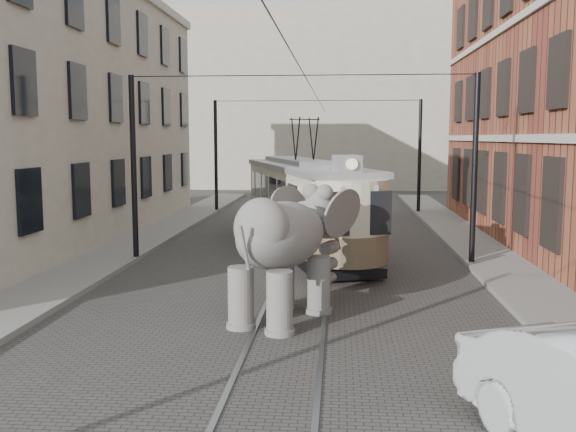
{
  "coord_description": "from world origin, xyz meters",
  "views": [
    {
      "loc": [
        1.03,
        -14.48,
        4.03
      ],
      "look_at": [
        -0.23,
        1.35,
        2.1
      ],
      "focal_mm": 40.46,
      "sensor_mm": 36.0,
      "label": 1
    }
  ],
  "objects": [
    {
      "name": "ground",
      "position": [
        0.0,
        0.0,
        0.0
      ],
      "size": [
        120.0,
        120.0,
        0.0
      ],
      "primitive_type": "plane",
      "color": "#3B3936"
    },
    {
      "name": "elephant",
      "position": [
        -0.23,
        -0.53,
        1.47
      ],
      "size": [
        4.34,
        5.45,
        2.94
      ],
      "primitive_type": null,
      "rotation": [
        0.0,
        0.0,
        -0.41
      ],
      "color": "#5F5D58",
      "rests_on": "ground"
    },
    {
      "name": "catenary",
      "position": [
        -0.2,
        5.0,
        3.0
      ],
      "size": [
        11.0,
        30.2,
        6.0
      ],
      "primitive_type": null,
      "color": "black",
      "rests_on": "ground"
    },
    {
      "name": "sidewalk_left",
      "position": [
        -6.5,
        0.0,
        0.07
      ],
      "size": [
        2.0,
        60.0,
        0.15
      ],
      "primitive_type": "cube",
      "color": "slate",
      "rests_on": "ground"
    },
    {
      "name": "stucco_building",
      "position": [
        -11.0,
        10.0,
        5.0
      ],
      "size": [
        7.0,
        24.0,
        10.0
      ],
      "primitive_type": "cube",
      "color": "#9C9481",
      "rests_on": "ground"
    },
    {
      "name": "tram",
      "position": [
        -0.23,
        8.9,
        2.36
      ],
      "size": [
        5.66,
        12.1,
        4.72
      ],
      "primitive_type": null,
      "rotation": [
        0.0,
        0.0,
        0.28
      ],
      "color": "beige",
      "rests_on": "ground"
    },
    {
      "name": "sidewalk_right",
      "position": [
        6.0,
        0.0,
        0.07
      ],
      "size": [
        2.0,
        60.0,
        0.15
      ],
      "primitive_type": "cube",
      "color": "slate",
      "rests_on": "ground"
    },
    {
      "name": "distant_block",
      "position": [
        0.0,
        40.0,
        7.0
      ],
      "size": [
        28.0,
        10.0,
        14.0
      ],
      "primitive_type": "cube",
      "color": "#9C9481",
      "rests_on": "ground"
    },
    {
      "name": "tram_rails",
      "position": [
        0.0,
        0.0,
        0.01
      ],
      "size": [
        1.54,
        80.0,
        0.02
      ],
      "primitive_type": null,
      "color": "slate",
      "rests_on": "ground"
    }
  ]
}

